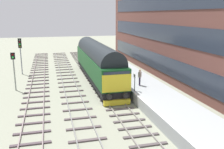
% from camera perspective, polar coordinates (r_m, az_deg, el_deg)
% --- Properties ---
extents(ground_plane, '(140.00, 140.00, 0.00)m').
position_cam_1_polar(ground_plane, '(25.53, -0.87, -4.49)').
color(ground_plane, gray).
rests_on(ground_plane, ground).
extents(track_main, '(2.50, 60.00, 0.15)m').
position_cam_1_polar(track_main, '(25.51, -0.87, -4.38)').
color(track_main, gray).
rests_on(track_main, ground).
extents(track_adjacent_west, '(2.50, 60.00, 0.15)m').
position_cam_1_polar(track_adjacent_west, '(24.97, -8.82, -4.94)').
color(track_adjacent_west, slate).
rests_on(track_adjacent_west, ground).
extents(track_adjacent_far_west, '(2.50, 60.00, 0.15)m').
position_cam_1_polar(track_adjacent_far_west, '(24.92, -16.91, -5.42)').
color(track_adjacent_far_west, gray).
rests_on(track_adjacent_far_west, ground).
extents(station_platform, '(4.00, 44.00, 1.01)m').
position_cam_1_polar(station_platform, '(26.42, 6.75, -2.83)').
color(station_platform, '#999E9F').
rests_on(station_platform, ground).
extents(station_building, '(4.11, 42.70, 11.03)m').
position_cam_1_polar(station_building, '(32.17, 14.56, 8.86)').
color(station_building, brown).
rests_on(station_building, ground).
extents(diesel_locomotive, '(2.74, 18.03, 4.68)m').
position_cam_1_polar(diesel_locomotive, '(30.20, -3.35, 3.17)').
color(diesel_locomotive, black).
rests_on(diesel_locomotive, ground).
extents(signal_post_mid, '(0.44, 0.22, 4.07)m').
position_cam_1_polar(signal_post_mid, '(28.07, -21.46, 1.62)').
color(signal_post_mid, gray).
rests_on(signal_post_mid, ground).
extents(signal_post_far, '(0.44, 0.22, 4.84)m').
position_cam_1_polar(signal_post_far, '(35.48, -20.13, 5.01)').
color(signal_post_far, gray).
rests_on(signal_post_far, ground).
extents(platform_number_sign, '(0.10, 0.44, 1.60)m').
position_cam_1_polar(platform_number_sign, '(23.06, 5.17, -1.11)').
color(platform_number_sign, slate).
rests_on(platform_number_sign, station_platform).
extents(waiting_passenger, '(0.39, 0.51, 1.64)m').
position_cam_1_polar(waiting_passenger, '(24.87, 6.34, -0.29)').
color(waiting_passenger, '#31243F').
rests_on(waiting_passenger, station_platform).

